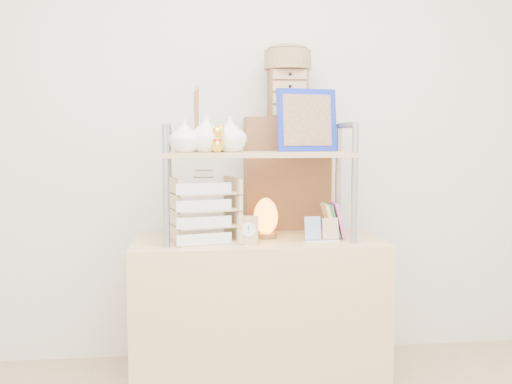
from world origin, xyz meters
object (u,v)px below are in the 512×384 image
Objects in this scene: cabinet at (286,240)px; letter_tray at (204,213)px; desk at (258,315)px; salt_lamp at (266,218)px.

cabinet is 3.99× the size of letter_tray.
desk is at bearing 5.42° from letter_tray.
salt_lamp is (0.30, 0.07, -0.03)m from letter_tray.
salt_lamp is at bearing 12.43° from letter_tray.
desk is 6.09× the size of salt_lamp.
letter_tray reaches higher than desk.
desk is 0.52m from cabinet.
cabinet is (0.20, 0.37, 0.30)m from desk.
letter_tray is at bearing -138.71° from cabinet.
desk is at bearing -134.68° from salt_lamp.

